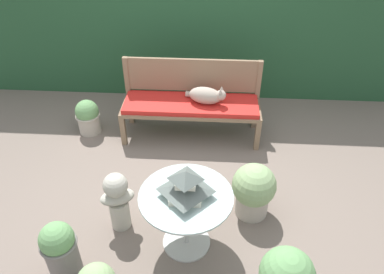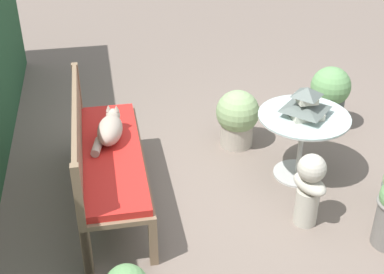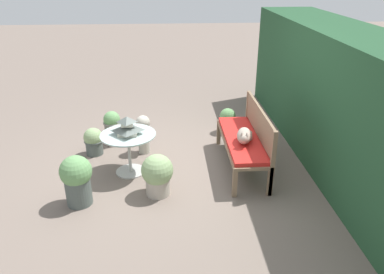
{
  "view_description": "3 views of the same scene",
  "coord_description": "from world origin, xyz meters",
  "px_view_note": "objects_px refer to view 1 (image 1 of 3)",
  "views": [
    {
      "loc": [
        0.35,
        -2.79,
        2.82
      ],
      "look_at": [
        0.16,
        0.25,
        0.51
      ],
      "focal_mm": 35.0,
      "sensor_mm": 36.0,
      "label": 1
    },
    {
      "loc": [
        -3.53,
        0.99,
        2.8
      ],
      "look_at": [
        0.14,
        0.3,
        0.52
      ],
      "focal_mm": 50.0,
      "sensor_mm": 36.0,
      "label": 2
    },
    {
      "loc": [
        4.99,
        -0.09,
        2.77
      ],
      "look_at": [
        0.16,
        0.23,
        0.53
      ],
      "focal_mm": 35.0,
      "sensor_mm": 36.0,
      "label": 3
    }
  ],
  "objects_px": {
    "potted_plant_table_near": "(253,190)",
    "cat": "(206,95)",
    "potted_plant_bench_right": "(88,117)",
    "garden_bust": "(118,199)",
    "patio_table": "(186,206)",
    "potted_plant_patio_mid": "(60,250)",
    "garden_bench": "(191,107)",
    "pagoda_birdhouse": "(186,186)"
  },
  "relations": [
    {
      "from": "potted_plant_table_near",
      "to": "cat",
      "type": "bearing_deg",
      "value": 111.89
    },
    {
      "from": "potted_plant_bench_right",
      "to": "garden_bust",
      "type": "bearing_deg",
      "value": -63.94
    },
    {
      "from": "patio_table",
      "to": "potted_plant_patio_mid",
      "type": "relative_size",
      "value": 1.35
    },
    {
      "from": "garden_bench",
      "to": "potted_plant_table_near",
      "type": "distance_m",
      "value": 1.4
    },
    {
      "from": "garden_bench",
      "to": "garden_bust",
      "type": "bearing_deg",
      "value": -111.1
    },
    {
      "from": "cat",
      "to": "patio_table",
      "type": "xyz_separation_m",
      "value": [
        -0.11,
        -1.63,
        -0.1
      ]
    },
    {
      "from": "cat",
      "to": "potted_plant_patio_mid",
      "type": "xyz_separation_m",
      "value": [
        -1.09,
        -1.99,
        -0.28
      ]
    },
    {
      "from": "garden_bust",
      "to": "potted_plant_table_near",
      "type": "xyz_separation_m",
      "value": [
        1.24,
        0.24,
        -0.05
      ]
    },
    {
      "from": "patio_table",
      "to": "garden_bust",
      "type": "xyz_separation_m",
      "value": [
        -0.63,
        0.17,
        -0.13
      ]
    },
    {
      "from": "garden_bench",
      "to": "cat",
      "type": "relative_size",
      "value": 3.41
    },
    {
      "from": "patio_table",
      "to": "potted_plant_table_near",
      "type": "relative_size",
      "value": 1.38
    },
    {
      "from": "cat",
      "to": "garden_bust",
      "type": "height_order",
      "value": "cat"
    },
    {
      "from": "patio_table",
      "to": "garden_bust",
      "type": "height_order",
      "value": "garden_bust"
    },
    {
      "from": "pagoda_birdhouse",
      "to": "potted_plant_table_near",
      "type": "height_order",
      "value": "pagoda_birdhouse"
    },
    {
      "from": "pagoda_birdhouse",
      "to": "potted_plant_bench_right",
      "type": "relative_size",
      "value": 0.78
    },
    {
      "from": "patio_table",
      "to": "pagoda_birdhouse",
      "type": "bearing_deg",
      "value": 90.0
    },
    {
      "from": "pagoda_birdhouse",
      "to": "potted_plant_bench_right",
      "type": "distance_m",
      "value": 2.17
    },
    {
      "from": "potted_plant_patio_mid",
      "to": "patio_table",
      "type": "bearing_deg",
      "value": 20.38
    },
    {
      "from": "garden_bust",
      "to": "potted_plant_bench_right",
      "type": "height_order",
      "value": "garden_bust"
    },
    {
      "from": "garden_bench",
      "to": "potted_plant_patio_mid",
      "type": "bearing_deg",
      "value": -114.57
    },
    {
      "from": "patio_table",
      "to": "pagoda_birdhouse",
      "type": "distance_m",
      "value": 0.24
    },
    {
      "from": "patio_table",
      "to": "potted_plant_bench_right",
      "type": "distance_m",
      "value": 2.13
    },
    {
      "from": "cat",
      "to": "garden_bust",
      "type": "relative_size",
      "value": 0.77
    },
    {
      "from": "potted_plant_patio_mid",
      "to": "cat",
      "type": "bearing_deg",
      "value": 61.24
    },
    {
      "from": "garden_bench",
      "to": "pagoda_birdhouse",
      "type": "distance_m",
      "value": 1.67
    },
    {
      "from": "garden_bench",
      "to": "potted_plant_patio_mid",
      "type": "xyz_separation_m",
      "value": [
        -0.91,
        -2.0,
        -0.11
      ]
    },
    {
      "from": "potted_plant_patio_mid",
      "to": "potted_plant_bench_right",
      "type": "bearing_deg",
      "value": 100.37
    },
    {
      "from": "cat",
      "to": "garden_bust",
      "type": "xyz_separation_m",
      "value": [
        -0.75,
        -1.46,
        -0.24
      ]
    },
    {
      "from": "pagoda_birdhouse",
      "to": "garden_bust",
      "type": "height_order",
      "value": "pagoda_birdhouse"
    },
    {
      "from": "pagoda_birdhouse",
      "to": "potted_plant_table_near",
      "type": "distance_m",
      "value": 0.84
    },
    {
      "from": "potted_plant_bench_right",
      "to": "pagoda_birdhouse",
      "type": "bearing_deg",
      "value": -50.46
    },
    {
      "from": "garden_bust",
      "to": "potted_plant_table_near",
      "type": "height_order",
      "value": "garden_bust"
    },
    {
      "from": "cat",
      "to": "potted_plant_bench_right",
      "type": "distance_m",
      "value": 1.5
    },
    {
      "from": "cat",
      "to": "potted_plant_patio_mid",
      "type": "distance_m",
      "value": 2.29
    },
    {
      "from": "patio_table",
      "to": "potted_plant_bench_right",
      "type": "xyz_separation_m",
      "value": [
        -1.34,
        1.63,
        -0.25
      ]
    },
    {
      "from": "cat",
      "to": "potted_plant_bench_right",
      "type": "relative_size",
      "value": 1.08
    },
    {
      "from": "garden_bench",
      "to": "potted_plant_patio_mid",
      "type": "relative_size",
      "value": 2.84
    },
    {
      "from": "patio_table",
      "to": "garden_bust",
      "type": "bearing_deg",
      "value": 164.93
    },
    {
      "from": "garden_bench",
      "to": "potted_plant_bench_right",
      "type": "height_order",
      "value": "garden_bench"
    },
    {
      "from": "patio_table",
      "to": "pagoda_birdhouse",
      "type": "height_order",
      "value": "pagoda_birdhouse"
    },
    {
      "from": "cat",
      "to": "potted_plant_table_near",
      "type": "distance_m",
      "value": 1.34
    },
    {
      "from": "potted_plant_patio_mid",
      "to": "garden_bust",
      "type": "bearing_deg",
      "value": 56.87
    }
  ]
}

